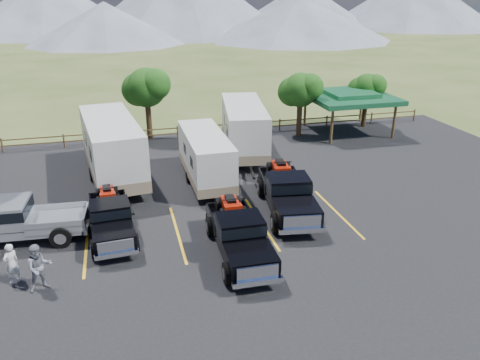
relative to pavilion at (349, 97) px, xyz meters
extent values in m
plane|color=#3C4C20|center=(-13.00, -17.00, -2.79)|extent=(320.00, 320.00, 0.00)
cube|color=black|center=(-13.00, -14.00, -2.77)|extent=(44.00, 34.00, 0.04)
cube|color=gold|center=(-19.00, -13.00, -2.74)|extent=(0.12, 5.50, 0.01)
cube|color=gold|center=(-15.00, -13.00, -2.74)|extent=(0.12, 5.50, 0.01)
cube|color=gold|center=(-11.00, -13.00, -2.74)|extent=(0.12, 5.50, 0.01)
cube|color=gold|center=(-7.00, -13.00, -2.74)|extent=(0.12, 5.50, 0.01)
cylinder|color=black|center=(-4.00, 0.00, -1.39)|extent=(0.39, 0.39, 2.80)
sphere|color=#194B12|center=(-4.00, 0.00, 0.71)|extent=(2.52, 2.52, 2.52)
sphere|color=#194B12|center=(-3.46, -0.45, 0.98)|extent=(1.98, 1.98, 1.98)
sphere|color=#194B12|center=(-4.50, 0.40, 0.53)|extent=(2.16, 2.16, 2.16)
cylinder|color=black|center=(2.00, 1.00, -1.53)|extent=(0.38, 0.38, 2.52)
sphere|color=#194B12|center=(2.00, 1.00, 0.36)|extent=(2.24, 2.24, 2.24)
sphere|color=#194B12|center=(2.48, 0.60, 0.60)|extent=(1.76, 1.76, 1.76)
sphere|color=#194B12|center=(1.55, 1.35, 0.20)|extent=(1.92, 1.92, 1.92)
cylinder|color=black|center=(-15.00, 2.00, -1.25)|extent=(0.41, 0.41, 3.08)
sphere|color=#194B12|center=(-15.00, 2.00, 1.06)|extent=(2.80, 2.80, 2.80)
sphere|color=#194B12|center=(-14.40, 1.50, 1.36)|extent=(2.20, 2.20, 2.20)
sphere|color=#194B12|center=(-15.56, 2.44, 0.86)|extent=(2.40, 2.40, 2.40)
cylinder|color=brown|center=(-25.00, 1.50, -2.29)|extent=(0.12, 0.12, 1.00)
cylinder|color=brown|center=(-21.00, 1.50, -2.29)|extent=(0.12, 0.12, 1.00)
cylinder|color=brown|center=(-17.00, 1.50, -2.29)|extent=(0.12, 0.12, 1.00)
cylinder|color=brown|center=(-13.00, 1.50, -2.29)|extent=(0.12, 0.12, 1.00)
cylinder|color=brown|center=(-9.00, 1.50, -2.29)|extent=(0.12, 0.12, 1.00)
cylinder|color=brown|center=(-5.00, 1.50, -2.29)|extent=(0.12, 0.12, 1.00)
cylinder|color=brown|center=(-1.00, 1.50, -2.29)|extent=(0.12, 0.12, 1.00)
cylinder|color=brown|center=(3.00, 1.50, -2.29)|extent=(0.12, 0.12, 1.00)
cylinder|color=brown|center=(7.00, 1.50, -2.29)|extent=(0.12, 0.12, 1.00)
cube|color=brown|center=(-11.00, 1.50, -2.34)|extent=(36.00, 0.06, 0.08)
cube|color=brown|center=(-11.00, 1.50, -1.94)|extent=(36.00, 0.06, 0.08)
cylinder|color=brown|center=(-2.50, -2.50, -1.49)|extent=(0.20, 0.20, 2.60)
cylinder|color=brown|center=(-2.50, 2.50, -1.49)|extent=(0.20, 0.20, 2.60)
cylinder|color=brown|center=(2.50, -2.50, -1.49)|extent=(0.20, 0.20, 2.60)
cylinder|color=brown|center=(2.50, 2.50, -1.49)|extent=(0.20, 0.20, 2.60)
cube|color=#195A35|center=(0.00, 0.00, -0.04)|extent=(6.20, 6.20, 0.35)
cube|color=#195A35|center=(0.00, 0.00, 0.26)|extent=(3.50, 3.50, 0.35)
cone|color=slate|center=(-31.00, 95.00, 4.21)|extent=(44.00, 44.00, 14.00)
cone|color=slate|center=(35.00, 97.00, 3.21)|extent=(40.00, 40.00, 12.00)
cone|color=slate|center=(-18.00, 70.00, 1.21)|extent=(32.00, 32.00, 8.00)
cone|color=slate|center=(22.00, 67.00, 1.71)|extent=(40.00, 40.00, 9.00)
cube|color=black|center=(-17.87, -12.41, -2.19)|extent=(1.96, 5.18, 0.32)
cube|color=black|center=(-17.76, -14.12, -1.85)|extent=(1.81, 1.71, 0.45)
cube|color=black|center=(-17.86, -12.52, -1.54)|extent=(1.76, 1.50, 0.89)
cube|color=black|center=(-17.86, -12.52, -1.41)|extent=(1.80, 1.55, 0.40)
cube|color=black|center=(-17.97, -10.81, -1.94)|extent=(1.85, 2.25, 0.49)
cube|color=silver|center=(-17.70, -15.03, -1.90)|extent=(1.43, 0.16, 0.49)
cube|color=silver|center=(-17.70, -15.08, -2.24)|extent=(1.76, 0.27, 0.20)
cube|color=silver|center=(-18.04, -9.74, -2.24)|extent=(1.76, 0.25, 0.20)
cylinder|color=black|center=(-18.60, -14.23, -2.35)|extent=(0.32, 0.82, 0.80)
cylinder|color=black|center=(-16.92, -14.12, -2.35)|extent=(0.32, 0.82, 0.80)
cylinder|color=black|center=(-18.82, -10.70, -2.35)|extent=(0.32, 0.82, 0.80)
cylinder|color=black|center=(-17.15, -10.59, -2.35)|extent=(0.32, 0.82, 0.80)
cube|color=#941708|center=(-17.97, -10.81, -1.34)|extent=(0.70, 1.20, 0.31)
cube|color=black|center=(-17.97, -10.81, -1.11)|extent=(0.40, 0.69, 0.16)
cube|color=#941708|center=(-17.94, -11.30, -1.25)|extent=(0.73, 0.36, 0.20)
cylinder|color=black|center=(-17.95, -11.21, -0.94)|extent=(0.81, 0.10, 0.05)
cylinder|color=black|center=(-18.34, -11.32, -1.52)|extent=(0.26, 0.51, 0.50)
cylinder|color=black|center=(-17.54, -11.27, -1.52)|extent=(0.26, 0.51, 0.50)
cylinder|color=black|center=(-18.41, -10.34, -1.52)|extent=(0.26, 0.51, 0.50)
cylinder|color=black|center=(-17.60, -10.29, -1.52)|extent=(0.26, 0.51, 0.50)
cube|color=black|center=(-12.72, -15.52, -2.14)|extent=(1.93, 5.57, 0.35)
cube|color=black|center=(-12.77, -17.38, -1.78)|extent=(1.91, 1.80, 0.48)
cube|color=black|center=(-12.73, -15.63, -1.44)|extent=(1.86, 1.56, 0.97)
cube|color=black|center=(-12.73, -15.63, -1.29)|extent=(1.90, 1.62, 0.44)
cube|color=black|center=(-12.68, -13.77, -1.87)|extent=(1.92, 2.38, 0.53)
cube|color=silver|center=(-12.80, -18.37, -1.83)|extent=(1.55, 0.12, 0.53)
cube|color=silver|center=(-12.80, -18.43, -2.19)|extent=(1.91, 0.23, 0.21)
cube|color=silver|center=(-12.65, -12.61, -2.19)|extent=(1.90, 0.21, 0.21)
cylinder|color=black|center=(-13.69, -17.41, -2.31)|extent=(0.31, 0.88, 0.87)
cylinder|color=black|center=(-11.86, -17.46, -2.31)|extent=(0.31, 0.88, 0.87)
cylinder|color=black|center=(-13.58, -13.57, -2.31)|extent=(0.31, 0.88, 0.87)
cylinder|color=black|center=(-11.76, -13.62, -2.31)|extent=(0.31, 0.88, 0.87)
cube|color=#941708|center=(-12.68, -13.77, -1.22)|extent=(0.71, 1.28, 0.34)
cube|color=black|center=(-12.68, -13.77, -0.97)|extent=(0.41, 0.74, 0.17)
cube|color=#941708|center=(-12.69, -14.30, -1.12)|extent=(0.78, 0.36, 0.21)
cylinder|color=black|center=(-12.69, -14.21, -0.78)|extent=(0.87, 0.08, 0.06)
cylinder|color=black|center=(-13.13, -14.29, -1.41)|extent=(0.27, 0.55, 0.54)
cylinder|color=black|center=(-12.25, -14.32, -1.41)|extent=(0.27, 0.55, 0.54)
cylinder|color=black|center=(-13.10, -13.23, -1.41)|extent=(0.27, 0.55, 0.54)
cylinder|color=black|center=(-12.23, -13.25, -1.41)|extent=(0.27, 0.55, 0.54)
cube|color=black|center=(-9.38, -12.16, -2.09)|extent=(2.75, 6.17, 0.38)
cube|color=black|center=(-9.67, -14.15, -1.70)|extent=(2.25, 2.15, 0.52)
cube|color=black|center=(-9.40, -12.28, -1.34)|extent=(2.18, 1.89, 1.05)
cube|color=black|center=(-9.40, -12.28, -1.18)|extent=(2.23, 1.96, 0.47)
cube|color=black|center=(-9.12, -10.29, -1.80)|extent=(2.34, 2.77, 0.58)
cube|color=silver|center=(-9.82, -15.20, -1.75)|extent=(1.67, 0.32, 0.58)
cube|color=silver|center=(-9.83, -15.26, -2.15)|extent=(2.06, 0.48, 0.23)
cube|color=silver|center=(-8.94, -9.05, -2.15)|extent=(2.05, 0.46, 0.23)
cylinder|color=black|center=(-10.65, -14.07, -2.28)|extent=(0.44, 0.98, 0.94)
cylinder|color=black|center=(-8.71, -14.35, -2.28)|extent=(0.44, 0.98, 0.94)
cylinder|color=black|center=(-10.06, -9.97, -2.28)|extent=(0.44, 0.98, 0.94)
cylinder|color=black|center=(-8.12, -10.25, -2.28)|extent=(0.44, 0.98, 0.94)
cube|color=#941708|center=(-9.12, -10.29, -1.10)|extent=(0.92, 1.45, 0.37)
cube|color=black|center=(-9.12, -10.29, -0.83)|extent=(0.53, 0.84, 0.19)
cube|color=#941708|center=(-9.20, -10.86, -0.99)|extent=(0.88, 0.48, 0.23)
cylinder|color=black|center=(-9.18, -10.76, -0.62)|extent=(0.94, 0.20, 0.06)
cylinder|color=black|center=(-9.67, -10.80, -1.30)|extent=(0.35, 0.62, 0.59)
cylinder|color=black|center=(-8.73, -10.93, -1.30)|extent=(0.35, 0.62, 0.59)
cylinder|color=black|center=(-9.50, -9.66, -1.30)|extent=(0.35, 0.62, 0.59)
cylinder|color=black|center=(-8.57, -9.79, -1.30)|extent=(0.35, 0.62, 0.59)
cube|color=silver|center=(-17.64, -5.55, -0.64)|extent=(3.66, 8.57, 2.99)
cube|color=#83715B|center=(-17.64, -5.55, -1.81)|extent=(3.69, 8.62, 0.66)
cube|color=black|center=(-18.72, -7.78, -0.34)|extent=(0.14, 0.99, 0.66)
cube|color=black|center=(-16.05, -7.45, -0.34)|extent=(0.14, 0.99, 0.66)
cylinder|color=black|center=(-18.92, -5.37, -2.36)|extent=(0.37, 0.80, 0.78)
cylinder|color=black|center=(-16.44, -5.07, -2.36)|extent=(0.37, 0.80, 0.78)
cube|color=black|center=(-17.01, -10.66, -2.19)|extent=(0.38, 1.99, 0.11)
cube|color=silver|center=(-12.57, -7.37, -1.07)|extent=(2.13, 6.64, 2.39)
cube|color=#83715B|center=(-12.57, -7.37, -1.99)|extent=(2.15, 6.68, 0.53)
cube|color=black|center=(-13.64, -9.04, -0.83)|extent=(0.02, 0.80, 0.53)
cube|color=black|center=(-11.50, -9.03, -0.83)|extent=(0.02, 0.80, 0.53)
cylinder|color=black|center=(-13.57, -7.11, -2.44)|extent=(0.22, 0.62, 0.62)
cylinder|color=black|center=(-11.57, -7.11, -2.44)|extent=(0.22, 0.62, 0.62)
cube|color=black|center=(-12.57, -11.49, -2.30)|extent=(0.11, 1.59, 0.09)
cube|color=silver|center=(-9.15, -3.08, -0.78)|extent=(3.74, 8.07, 2.80)
cube|color=#83715B|center=(-9.15, -3.08, -1.87)|extent=(3.77, 8.12, 0.62)
cube|color=black|center=(-10.71, -4.79, -0.50)|extent=(0.17, 0.92, 0.62)
cube|color=black|center=(-8.23, -5.21, -0.50)|extent=(0.17, 0.92, 0.62)
cylinder|color=black|center=(-10.25, -2.58, -2.39)|extent=(0.38, 0.76, 0.73)
cylinder|color=black|center=(-7.95, -2.97, -2.39)|extent=(0.38, 0.76, 0.73)
cube|color=black|center=(-9.95, -7.84, -2.23)|extent=(0.43, 1.86, 0.10)
cube|color=#A8ADB2|center=(-21.97, -11.84, -2.10)|extent=(5.96, 2.29, 0.37)
cube|color=#A8ADB2|center=(-22.09, -11.83, -1.36)|extent=(1.73, 2.03, 1.02)
cube|color=black|center=(-22.09, -11.83, -1.21)|extent=(1.79, 2.08, 0.46)
cube|color=#A8ADB2|center=(-20.13, -11.97, -1.82)|extent=(2.59, 2.13, 0.56)
cube|color=silver|center=(-18.91, -12.06, -2.16)|extent=(0.30, 2.01, 0.23)
cylinder|color=black|center=(-19.88, -11.03, -2.29)|extent=(0.94, 0.37, 0.92)
cylinder|color=black|center=(-20.02, -12.95, -2.29)|extent=(0.94, 0.37, 0.92)
imported|color=silver|center=(-21.53, -15.25, -1.93)|extent=(0.70, 0.69, 1.64)
imported|color=gray|center=(-20.43, -16.01, -1.82)|extent=(1.08, 0.95, 1.86)
camera|label=1|loc=(-17.05, -31.99, 7.65)|focal=35.00mm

